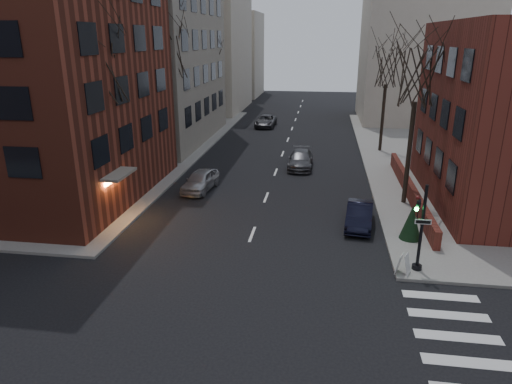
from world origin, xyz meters
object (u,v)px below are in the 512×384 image
tree_right_a (418,74)px  streetlamp_far (222,90)px  car_lane_silver (200,180)px  car_lane_far (266,121)px  parked_sedan (359,215)px  tree_left_a (99,68)px  streetlamp_near (163,120)px  tree_left_b (169,52)px  tree_left_c (212,57)px  sandwich_board (403,264)px  car_lane_gray (301,159)px  traffic_signal (420,233)px  tree_right_b (387,67)px  evergreen_shrub (411,222)px

tree_right_a → streetlamp_far: 29.65m
tree_right_a → car_lane_silver: tree_right_a is taller
car_lane_far → parked_sedan: bearing=-71.5°
tree_left_a → streetlamp_far: 28.32m
streetlamp_near → tree_left_b: bearing=98.5°
tree_left_c → sandwich_board: 36.14m
tree_left_a → streetlamp_near: 9.07m
streetlamp_near → parked_sedan: 16.48m
streetlamp_near → parked_sedan: (13.95, -8.01, -3.58)m
car_lane_gray → car_lane_far: bearing=106.8°
tree_left_c → streetlamp_far: bearing=73.3°
traffic_signal → sandwich_board: 1.52m
tree_left_a → tree_left_c: (0.00, 26.00, -0.44)m
tree_right_b → streetlamp_far: bearing=149.5°
tree_right_a → tree_right_b: bearing=90.0°
tree_right_b → evergreen_shrub: 20.71m
streetlamp_near → tree_left_a: bearing=-94.3°
streetlamp_far → car_lane_silver: (3.53, -23.17, -3.53)m
tree_right_b → car_lane_far: (-11.98, 10.75, -6.93)m
tree_right_b → car_lane_gray: (-6.95, -6.41, -6.91)m
traffic_signal → parked_sedan: size_ratio=1.00×
car_lane_far → sandwich_board: 35.82m
tree_right_a → streetlamp_far: tree_right_a is taller
traffic_signal → streetlamp_far: (-16.14, 33.01, 2.33)m
tree_left_b → tree_right_a: tree_left_b is taller
tree_left_a → streetlamp_far: size_ratio=1.63×
tree_right_b → tree_left_b: bearing=-161.2°
tree_left_a → car_lane_far: tree_left_a is taller
car_lane_gray → tree_right_a: bearing=-47.0°
tree_left_c → parked_sedan: bearing=-60.8°
tree_right_b → parked_sedan: 19.53m
parked_sedan → car_lane_far: 30.11m
car_lane_silver → sandwich_board: 15.81m
streetlamp_far → car_lane_gray: 19.57m
tree_right_a → car_lane_far: 28.47m
streetlamp_far → car_lane_gray: bearing=-58.5°
evergreen_shrub → tree_left_c: bearing=121.6°
traffic_signal → tree_left_c: size_ratio=0.41×
car_lane_far → evergreen_shrub: (11.42, -30.40, 0.41)m
traffic_signal → car_lane_far: traffic_signal is taller
parked_sedan → evergreen_shrub: 3.01m
traffic_signal → tree_right_a: (0.86, 9.01, 6.12)m
traffic_signal → tree_right_a: bearing=84.5°
tree_right_a → evergreen_shrub: tree_right_a is taller
tree_left_c → car_lane_far: bearing=26.1°
tree_left_b → tree_left_a: bearing=-90.0°
tree_right_b → sandwich_board: (-1.50, -23.50, -6.97)m
sandwich_board → tree_left_a: bearing=-175.2°
tree_left_a → tree_left_b: 12.01m
streetlamp_near → tree_right_a: bearing=-13.2°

